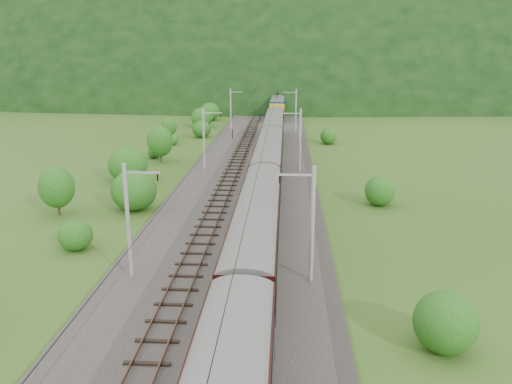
{
  "coord_description": "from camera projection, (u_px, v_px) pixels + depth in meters",
  "views": [
    {
      "loc": [
        4.33,
        -31.2,
        15.46
      ],
      "look_at": [
        1.65,
        13.6,
        2.6
      ],
      "focal_mm": 35.0,
      "sensor_mm": 36.0,
      "label": 1
    }
  ],
  "objects": [
    {
      "name": "signal",
      "position": [
        232.0,
        132.0,
        87.24
      ],
      "size": [
        0.23,
        0.23,
        2.09
      ],
      "color": "black",
      "rests_on": "railbed"
    },
    {
      "name": "hazard_post_far",
      "position": [
        266.0,
        124.0,
        100.01
      ],
      "size": [
        0.14,
        0.14,
        1.33
      ],
      "primitive_type": "cylinder",
      "color": "red",
      "rests_on": "railbed"
    },
    {
      "name": "mountain_ridge",
      "position": [
        98.0,
        74.0,
        329.21
      ],
      "size": [
        336.0,
        280.0,
        132.0
      ],
      "primitive_type": "ellipsoid",
      "color": "black",
      "rests_on": "ground"
    },
    {
      "name": "track_right",
      "position": [
        262.0,
        228.0,
        43.8
      ],
      "size": [
        2.4,
        220.0,
        0.27
      ],
      "color": "brown",
      "rests_on": "railbed"
    },
    {
      "name": "vegetation_right",
      "position": [
        387.0,
        221.0,
        42.46
      ],
      "size": [
        5.39,
        92.52,
        3.02
      ],
      "color": "#205316",
      "rests_on": "ground"
    },
    {
      "name": "catenary_right",
      "position": [
        300.0,
        139.0,
        63.56
      ],
      "size": [
        2.54,
        192.28,
        8.0
      ],
      "color": "gray",
      "rests_on": "railbed"
    },
    {
      "name": "overhead_wires",
      "position": [
        234.0,
        152.0,
        42.08
      ],
      "size": [
        4.83,
        198.0,
        0.03
      ],
      "color": "black",
      "rests_on": "ground"
    },
    {
      "name": "ground",
      "position": [
        220.0,
        282.0,
        34.45
      ],
      "size": [
        600.0,
        600.0,
        0.0
      ],
      "primitive_type": "plane",
      "color": "#294B17",
      "rests_on": "ground"
    },
    {
      "name": "hazard_post_near",
      "position": [
        250.0,
        156.0,
        70.23
      ],
      "size": [
        0.15,
        0.15,
        1.4
      ],
      "primitive_type": "cylinder",
      "color": "red",
      "rests_on": "railbed"
    },
    {
      "name": "train",
      "position": [
        257.0,
        219.0,
        35.62
      ],
      "size": [
        3.21,
        176.43,
        5.59
      ],
      "color": "black",
      "rests_on": "ground"
    },
    {
      "name": "vegetation_left",
      "position": [
        116.0,
        179.0,
        52.87
      ],
      "size": [
        10.78,
        144.92,
        6.02
      ],
      "color": "#205316",
      "rests_on": "ground"
    },
    {
      "name": "catenary_left",
      "position": [
        204.0,
        138.0,
        64.26
      ],
      "size": [
        2.54,
        192.28,
        8.0
      ],
      "color": "gray",
      "rests_on": "railbed"
    },
    {
      "name": "railbed",
      "position": [
        235.0,
        230.0,
        44.0
      ],
      "size": [
        14.0,
        220.0,
        0.3
      ],
      "primitive_type": "cube",
      "color": "#38332D",
      "rests_on": "ground"
    },
    {
      "name": "track_left",
      "position": [
        208.0,
        227.0,
        44.08
      ],
      "size": [
        2.4,
        220.0,
        0.27
      ],
      "color": "brown",
      "rests_on": "railbed"
    },
    {
      "name": "mountain_main",
      "position": [
        279.0,
        78.0,
        283.94
      ],
      "size": [
        504.0,
        360.0,
        244.0
      ],
      "primitive_type": "ellipsoid",
      "color": "black",
      "rests_on": "ground"
    }
  ]
}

